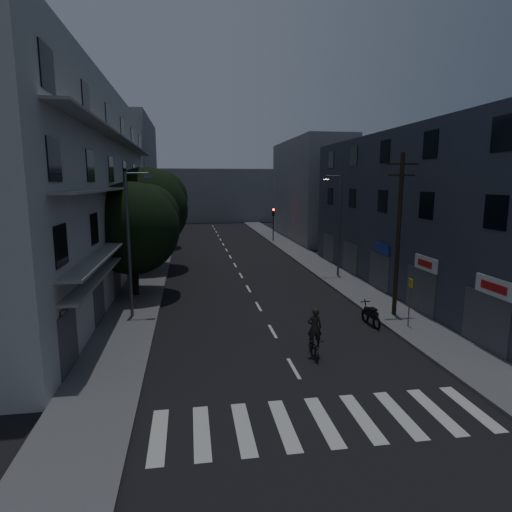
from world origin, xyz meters
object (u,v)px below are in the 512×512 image
object	(u,v)px
bus_stop_sign	(410,294)
cyclist	(314,341)
utility_pole	(398,232)
motorcycle	(371,316)

from	to	relation	value
bus_stop_sign	cyclist	world-z (taller)	bus_stop_sign
utility_pole	motorcycle	bearing A→B (deg)	-148.64
utility_pole	bus_stop_sign	xyz separation A→B (m)	(-0.22, -2.02, -2.98)
bus_stop_sign	utility_pole	bearing A→B (deg)	83.86
utility_pole	bus_stop_sign	world-z (taller)	utility_pole
bus_stop_sign	motorcycle	xyz separation A→B (m)	(-1.70, 0.85, -1.38)
motorcycle	utility_pole	bearing A→B (deg)	27.56
bus_stop_sign	cyclist	xyz separation A→B (m)	(-5.94, -2.82, -1.14)
bus_stop_sign	motorcycle	world-z (taller)	bus_stop_sign
bus_stop_sign	motorcycle	distance (m)	2.35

